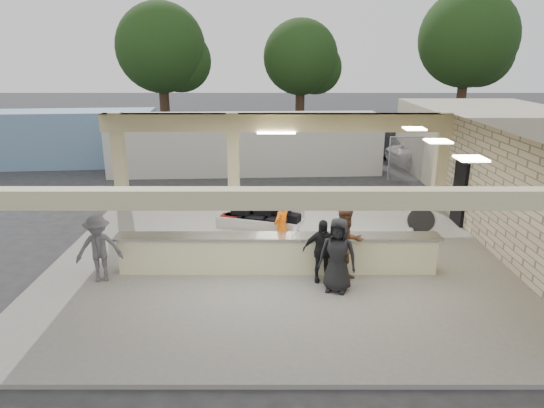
{
  "coord_description": "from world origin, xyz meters",
  "views": [
    {
      "loc": [
        -0.14,
        -11.91,
        5.46
      ],
      "look_at": [
        -0.14,
        1.0,
        1.44
      ],
      "focal_mm": 32.0,
      "sensor_mm": 36.0,
      "label": 1
    }
  ],
  "objects_px": {
    "drum_fan": "(421,219)",
    "passenger_a": "(346,244)",
    "car_white_a": "(434,154)",
    "container_white": "(246,144)",
    "baggage_counter": "(278,253)",
    "passenger_b": "(322,251)",
    "car_dark": "(381,144)",
    "luggage_cart": "(261,217)",
    "car_white_b": "(491,144)",
    "passenger_c": "(99,249)",
    "passenger_d": "(338,255)",
    "baggage_handler": "(281,228)",
    "container_blue": "(48,139)"
  },
  "relations": [
    {
      "from": "drum_fan",
      "to": "passenger_a",
      "type": "relative_size",
      "value": 0.53
    },
    {
      "from": "car_white_a",
      "to": "container_white",
      "type": "height_order",
      "value": "container_white"
    },
    {
      "from": "baggage_counter",
      "to": "car_white_a",
      "type": "xyz_separation_m",
      "value": [
        7.98,
        12.5,
        0.06
      ]
    },
    {
      "from": "passenger_b",
      "to": "car_dark",
      "type": "xyz_separation_m",
      "value": [
        4.77,
        15.35,
        -0.14
      ]
    },
    {
      "from": "luggage_cart",
      "to": "car_white_b",
      "type": "xyz_separation_m",
      "value": [
        12.25,
        12.52,
        -0.08
      ]
    },
    {
      "from": "luggage_cart",
      "to": "drum_fan",
      "type": "xyz_separation_m",
      "value": [
        4.87,
        0.4,
        -0.2
      ]
    },
    {
      "from": "luggage_cart",
      "to": "passenger_c",
      "type": "height_order",
      "value": "passenger_c"
    },
    {
      "from": "car_dark",
      "to": "luggage_cart",
      "type": "bearing_deg",
      "value": -169.24
    },
    {
      "from": "passenger_a",
      "to": "passenger_d",
      "type": "bearing_deg",
      "value": -138.68
    },
    {
      "from": "passenger_d",
      "to": "car_white_a",
      "type": "xyz_separation_m",
      "value": [
        6.6,
        13.56,
        -0.35
      ]
    },
    {
      "from": "passenger_c",
      "to": "baggage_counter",
      "type": "bearing_deg",
      "value": -7.52
    },
    {
      "from": "luggage_cart",
      "to": "car_dark",
      "type": "xyz_separation_m",
      "value": [
        6.31,
        12.68,
        -0.09
      ]
    },
    {
      "from": "baggage_handler",
      "to": "passenger_c",
      "type": "bearing_deg",
      "value": -37.47
    },
    {
      "from": "baggage_handler",
      "to": "car_white_b",
      "type": "relative_size",
      "value": 0.34
    },
    {
      "from": "car_white_b",
      "to": "passenger_c",
      "type": "bearing_deg",
      "value": 132.73
    },
    {
      "from": "container_white",
      "to": "drum_fan",
      "type": "bearing_deg",
      "value": -60.16
    },
    {
      "from": "passenger_a",
      "to": "car_white_a",
      "type": "relative_size",
      "value": 0.42
    },
    {
      "from": "passenger_a",
      "to": "container_blue",
      "type": "bearing_deg",
      "value": 111.92
    },
    {
      "from": "baggage_counter",
      "to": "passenger_a",
      "type": "distance_m",
      "value": 1.79
    },
    {
      "from": "luggage_cart",
      "to": "passenger_d",
      "type": "xyz_separation_m",
      "value": [
        1.86,
        -3.18,
        0.16
      ]
    },
    {
      "from": "passenger_b",
      "to": "car_white_a",
      "type": "height_order",
      "value": "passenger_b"
    },
    {
      "from": "baggage_handler",
      "to": "car_white_a",
      "type": "bearing_deg",
      "value": 179.36
    },
    {
      "from": "passenger_d",
      "to": "container_white",
      "type": "bearing_deg",
      "value": 120.75
    },
    {
      "from": "passenger_a",
      "to": "passenger_c",
      "type": "distance_m",
      "value": 6.0
    },
    {
      "from": "passenger_b",
      "to": "car_white_b",
      "type": "relative_size",
      "value": 0.33
    },
    {
      "from": "luggage_cart",
      "to": "passenger_a",
      "type": "relative_size",
      "value": 1.38
    },
    {
      "from": "passenger_c",
      "to": "drum_fan",
      "type": "bearing_deg",
      "value": 4.64
    },
    {
      "from": "baggage_counter",
      "to": "car_white_a",
      "type": "bearing_deg",
      "value": 57.45
    },
    {
      "from": "passenger_b",
      "to": "container_white",
      "type": "distance_m",
      "value": 12.21
    },
    {
      "from": "luggage_cart",
      "to": "car_white_a",
      "type": "bearing_deg",
      "value": 68.2
    },
    {
      "from": "baggage_counter",
      "to": "passenger_a",
      "type": "height_order",
      "value": "passenger_a"
    },
    {
      "from": "drum_fan",
      "to": "passenger_b",
      "type": "xyz_separation_m",
      "value": [
        -3.33,
        -3.07,
        0.25
      ]
    },
    {
      "from": "passenger_b",
      "to": "car_white_b",
      "type": "bearing_deg",
      "value": 55.04
    },
    {
      "from": "passenger_b",
      "to": "container_blue",
      "type": "distance_m",
      "value": 18.28
    },
    {
      "from": "passenger_c",
      "to": "container_white",
      "type": "distance_m",
      "value": 12.31
    },
    {
      "from": "passenger_b",
      "to": "passenger_d",
      "type": "bearing_deg",
      "value": -57.66
    },
    {
      "from": "passenger_d",
      "to": "container_white",
      "type": "distance_m",
      "value": 12.77
    },
    {
      "from": "container_white",
      "to": "container_blue",
      "type": "relative_size",
      "value": 1.2
    },
    {
      "from": "luggage_cart",
      "to": "passenger_a",
      "type": "bearing_deg",
      "value": -33.42
    },
    {
      "from": "baggage_handler",
      "to": "container_white",
      "type": "height_order",
      "value": "container_white"
    },
    {
      "from": "luggage_cart",
      "to": "container_blue",
      "type": "height_order",
      "value": "container_blue"
    },
    {
      "from": "passenger_c",
      "to": "passenger_b",
      "type": "bearing_deg",
      "value": -14.74
    },
    {
      "from": "passenger_b",
      "to": "container_white",
      "type": "xyz_separation_m",
      "value": [
        -2.46,
        11.94,
        0.48
      ]
    },
    {
      "from": "baggage_handler",
      "to": "passenger_d",
      "type": "relative_size",
      "value": 0.91
    },
    {
      "from": "baggage_counter",
      "to": "drum_fan",
      "type": "height_order",
      "value": "drum_fan"
    },
    {
      "from": "passenger_b",
      "to": "car_white_a",
      "type": "xyz_separation_m",
      "value": [
        6.92,
        13.05,
        -0.25
      ]
    },
    {
      "from": "drum_fan",
      "to": "passenger_d",
      "type": "relative_size",
      "value": 0.56
    },
    {
      "from": "luggage_cart",
      "to": "container_blue",
      "type": "distance_m",
      "value": 15.3
    },
    {
      "from": "car_white_b",
      "to": "car_dark",
      "type": "height_order",
      "value": "car_white_b"
    },
    {
      "from": "drum_fan",
      "to": "passenger_a",
      "type": "height_order",
      "value": "passenger_a"
    }
  ]
}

